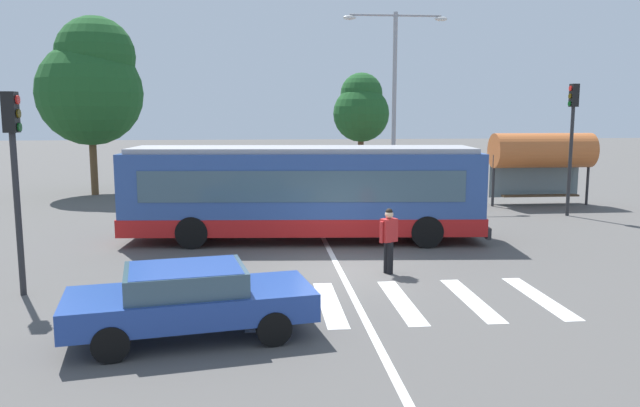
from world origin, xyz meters
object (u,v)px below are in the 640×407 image
at_px(city_transit_bus, 303,192).
at_px(traffic_light_far_corner, 572,129).
at_px(parked_car_white, 309,178).
at_px(parked_car_champagne, 412,177).
at_px(foreground_sedan, 189,297).
at_px(traffic_light_near_corner, 14,160).
at_px(pedestrian_crossing_street, 389,237).
at_px(background_tree_right, 361,108).
at_px(parked_car_teal, 257,178).
at_px(bus_stop_shelter, 542,152).
at_px(parked_car_red, 358,177).
at_px(background_tree_left, 91,82).
at_px(twin_arm_street_lamp, 394,86).

height_order(city_transit_bus, traffic_light_far_corner, traffic_light_far_corner).
bearing_deg(parked_car_white, parked_car_champagne, 2.15).
xyz_separation_m(foreground_sedan, traffic_light_near_corner, (-4.13, 3.14, 2.34)).
distance_m(pedestrian_crossing_street, background_tree_right, 22.45).
distance_m(parked_car_teal, traffic_light_near_corner, 18.94).
distance_m(traffic_light_far_corner, bus_stop_shelter, 2.98).
distance_m(pedestrian_crossing_street, parked_car_white, 16.55).
bearing_deg(bus_stop_shelter, parked_car_champagne, 128.04).
xyz_separation_m(foreground_sedan, bus_stop_shelter, (13.89, 15.21, 1.65)).
bearing_deg(pedestrian_crossing_street, parked_car_white, 92.47).
bearing_deg(city_transit_bus, parked_car_red, 72.77).
xyz_separation_m(parked_car_teal, parked_car_red, (5.31, -0.32, 0.00)).
height_order(bus_stop_shelter, background_tree_right, background_tree_right).
distance_m(city_transit_bus, parked_car_teal, 12.67).
bearing_deg(foreground_sedan, parked_car_teal, 86.72).
relative_size(bus_stop_shelter, background_tree_left, 0.51).
bearing_deg(twin_arm_street_lamp, pedestrian_crossing_street, -102.72).
bearing_deg(background_tree_left, traffic_light_near_corner, -81.06).
distance_m(pedestrian_crossing_street, parked_car_teal, 17.32).
bearing_deg(bus_stop_shelter, pedestrian_crossing_street, -129.99).
relative_size(foreground_sedan, parked_car_teal, 1.05).
bearing_deg(foreground_sedan, background_tree_left, 108.26).
bearing_deg(pedestrian_crossing_street, city_transit_bus, 113.29).
height_order(pedestrian_crossing_street, twin_arm_street_lamp, twin_arm_street_lamp).
bearing_deg(background_tree_right, bus_stop_shelter, -59.83).
xyz_separation_m(parked_car_white, parked_car_red, (2.60, 0.12, 0.00)).
xyz_separation_m(parked_car_white, bus_stop_shelter, (9.97, -5.50, 1.65)).
bearing_deg(parked_car_teal, background_tree_right, 38.50).
distance_m(parked_car_teal, parked_car_champagne, 8.21).
xyz_separation_m(foreground_sedan, parked_car_teal, (1.21, 21.16, 0.00)).
xyz_separation_m(parked_car_white, traffic_light_near_corner, (-8.05, -17.58, 2.34)).
distance_m(parked_car_white, parked_car_champagne, 5.50).
bearing_deg(background_tree_right, city_transit_bus, -105.24).
height_order(background_tree_left, background_tree_right, background_tree_left).
xyz_separation_m(traffic_light_near_corner, background_tree_left, (-2.82, 17.90, 2.53)).
distance_m(parked_car_teal, background_tree_right, 8.84).
bearing_deg(bus_stop_shelter, parked_car_red, 142.63).
bearing_deg(city_transit_bus, parked_car_teal, 96.90).
xyz_separation_m(twin_arm_street_lamp, background_tree_right, (-0.04, 9.02, -0.97)).
relative_size(pedestrian_crossing_street, parked_car_red, 0.38).
relative_size(parked_car_white, traffic_light_far_corner, 0.88).
height_order(city_transit_bus, parked_car_teal, city_transit_bus).
relative_size(background_tree_left, background_tree_right, 1.36).
bearing_deg(background_tree_right, parked_car_teal, -141.50).
bearing_deg(foreground_sedan, parked_car_white, 79.27).
xyz_separation_m(traffic_light_far_corner, background_tree_left, (-20.70, 8.60, 2.14)).
height_order(parked_car_champagne, twin_arm_street_lamp, twin_arm_street_lamp).
distance_m(traffic_light_near_corner, traffic_light_far_corner, 20.17).
bearing_deg(parked_car_white, bus_stop_shelter, -28.91).
distance_m(parked_car_red, twin_arm_street_lamp, 5.99).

